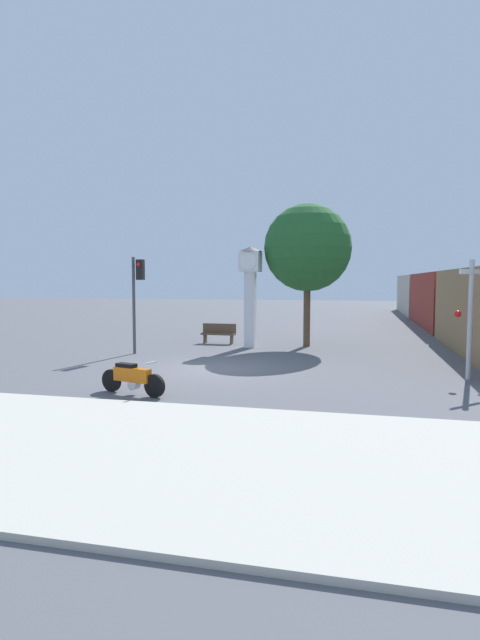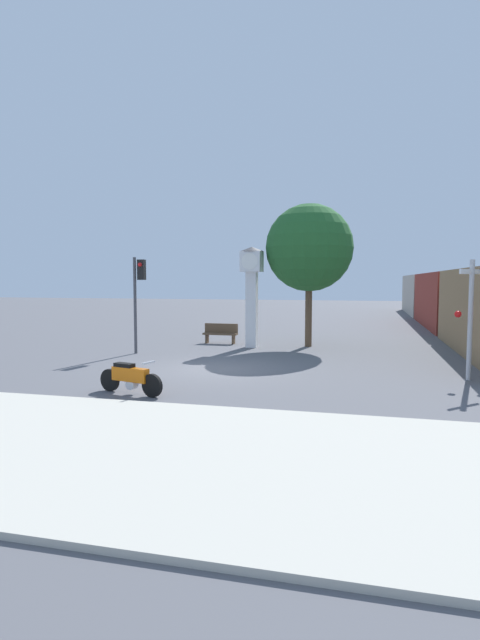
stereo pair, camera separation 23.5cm
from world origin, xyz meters
The scene contains 9 objects.
ground_plane centered at (0.00, 0.00, 0.00)m, with size 120.00×120.00×0.00m, color #56565B.
sidewalk_strip centered at (0.00, -7.97, 0.05)m, with size 36.00×6.00×0.10m.
motorcycle centered at (-1.00, -3.97, 0.43)m, with size 1.97×0.69×0.89m.
clock_tower centered at (0.01, 5.68, 2.90)m, with size 1.06×1.06×4.38m.
freight_train centered at (9.87, 18.40, 1.70)m, with size 2.80×38.52×3.40m.
traffic_light centered at (-3.93, 2.70, 2.66)m, with size 0.50×0.35×3.84m.
railroad_crossing_signal centered at (7.80, 0.12, 1.93)m, with size 0.90×0.82×3.52m.
street_tree centered at (2.40, 6.51, 4.34)m, with size 3.82×3.82×6.26m.
bench centered at (-1.69, 6.63, 0.49)m, with size 1.60×0.44×0.92m.
Camera 1 is at (4.59, -15.59, 2.91)m, focal length 28.00 mm.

